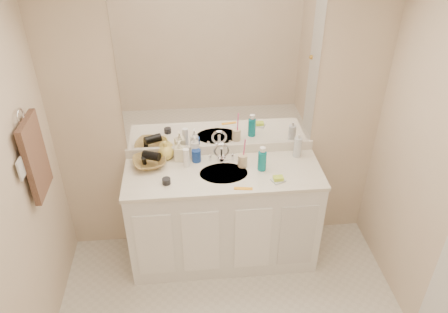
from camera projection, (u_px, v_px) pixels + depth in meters
wall_back at (220, 118)px, 3.39m from camera, size 2.60×0.02×2.40m
vanity_cabinet at (223, 217)px, 3.59m from camera, size 1.50×0.55×0.85m
countertop at (223, 173)px, 3.35m from camera, size 1.52×0.57×0.03m
backsplash at (220, 149)px, 3.54m from camera, size 1.52×0.03×0.08m
sink_basin at (224, 174)px, 3.33m from camera, size 0.37×0.37×0.02m
faucet at (221, 154)px, 3.44m from camera, size 0.02×0.02×0.11m
mirror at (220, 75)px, 3.19m from camera, size 1.48×0.01×1.20m
blue_mug at (196, 156)px, 3.44m from camera, size 0.09×0.09×0.10m
tan_cup at (243, 161)px, 3.38m from camera, size 0.08×0.08×0.10m
toothbrush at (244, 150)px, 3.32m from camera, size 0.02×0.04×0.19m
mouthwash_bottle at (262, 161)px, 3.32m from camera, size 0.08×0.08×0.16m
clear_pump_bottle at (298, 147)px, 3.48m from camera, size 0.07×0.07×0.17m
soap_dish at (278, 180)px, 3.24m from camera, size 0.12×0.11×0.01m
green_soap at (278, 178)px, 3.23m from camera, size 0.08×0.06×0.03m
orange_comb at (243, 188)px, 3.16m from camera, size 0.14×0.05×0.01m
dark_jar at (166, 181)px, 3.20m from camera, size 0.07×0.07×0.04m
extra_white_bottle at (186, 158)px, 3.36m from camera, size 0.06×0.06×0.15m
soap_bottle_white at (195, 147)px, 3.45m from camera, size 0.09×0.09×0.20m
soap_bottle_cream at (180, 151)px, 3.43m from camera, size 0.09×0.09×0.17m
soap_bottle_yellow at (166, 150)px, 3.45m from camera, size 0.16×0.16×0.16m
wicker_basket at (149, 162)px, 3.39m from camera, size 0.31×0.31×0.06m
hair_dryer at (151, 156)px, 3.36m from camera, size 0.15×0.12×0.07m
towel_ring at (20, 117)px, 2.66m from camera, size 0.01×0.11×0.11m
hand_towel at (35, 157)px, 2.83m from camera, size 0.04×0.32×0.55m
switch_plate at (21, 169)px, 2.63m from camera, size 0.01×0.08×0.13m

